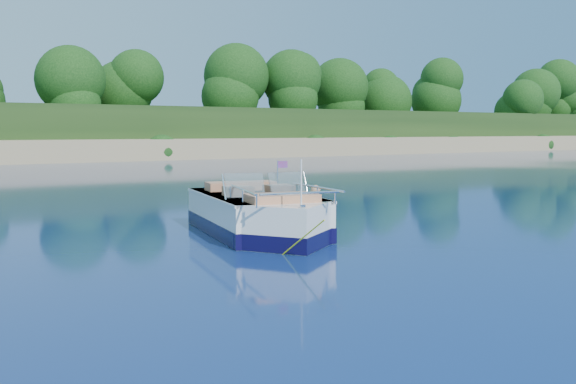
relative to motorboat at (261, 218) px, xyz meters
name	(u,v)px	position (x,y,z in m)	size (l,w,h in m)	color
ground	(391,245)	(1.55, -2.27, -0.37)	(160.00, 160.00, 0.00)	#0A1847
treeline	(15,83)	(1.59, 38.74, 5.18)	(150.00, 7.12, 8.19)	#321B10
motorboat	(261,218)	(0.00, 0.00, 0.00)	(2.66, 5.62, 1.88)	white
tow_tube	(308,218)	(1.92, 1.10, -0.28)	(1.50, 1.50, 0.33)	#ECE300
boy	(311,222)	(1.95, 1.02, -0.37)	(0.51, 0.34, 1.41)	tan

